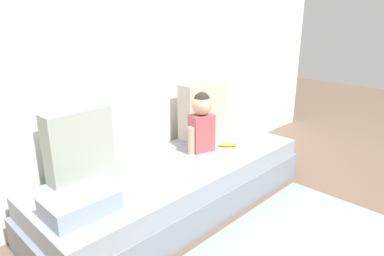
% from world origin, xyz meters
% --- Properties ---
extents(ground_plane, '(12.00, 12.00, 0.00)m').
position_xyz_m(ground_plane, '(0.00, 0.00, 0.00)').
color(ground_plane, brown).
extents(back_wall, '(5.49, 0.10, 2.51)m').
position_xyz_m(back_wall, '(0.00, 0.54, 1.25)').
color(back_wall, white).
rests_on(back_wall, ground).
extents(couch, '(2.29, 0.82, 0.38)m').
position_xyz_m(couch, '(0.00, 0.00, 0.19)').
color(couch, gray).
rests_on(couch, ground).
extents(throw_pillow_left, '(0.46, 0.16, 0.50)m').
position_xyz_m(throw_pillow_left, '(-0.63, 0.31, 0.63)').
color(throw_pillow_left, '#99A393').
rests_on(throw_pillow_left, couch).
extents(throw_pillow_right, '(0.51, 0.16, 0.51)m').
position_xyz_m(throw_pillow_right, '(0.63, 0.31, 0.64)').
color(throw_pillow_right, '#C1B29E').
rests_on(throw_pillow_right, couch).
extents(toddler, '(0.30, 0.18, 0.50)m').
position_xyz_m(toddler, '(0.33, 0.05, 0.65)').
color(toddler, '#B24C51').
rests_on(toddler, couch).
extents(banana, '(0.15, 0.15, 0.04)m').
position_xyz_m(banana, '(0.55, -0.06, 0.40)').
color(banana, yellow).
rests_on(banana, couch).
extents(folded_blanket, '(0.40, 0.28, 0.12)m').
position_xyz_m(folded_blanket, '(-0.86, -0.10, 0.44)').
color(folded_blanket, '#8E9EB2').
rests_on(folded_blanket, couch).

